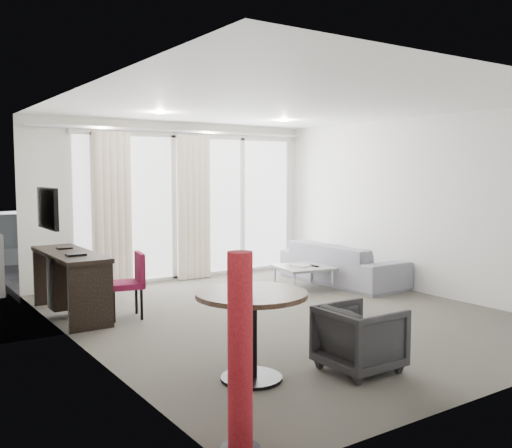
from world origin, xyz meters
TOP-DOWN VIEW (x-y plane):
  - floor at (0.00, 0.00)m, footprint 5.00×6.00m
  - ceiling at (0.00, 0.00)m, footprint 5.00×6.00m
  - wall_left at (-2.50, 0.00)m, footprint 0.00×6.00m
  - wall_right at (2.50, 0.00)m, footprint 0.00×6.00m
  - wall_front at (0.00, -3.00)m, footprint 5.00×0.00m
  - window_panel at (0.30, 2.98)m, footprint 4.00×0.02m
  - window_frame at (0.30, 2.97)m, footprint 4.10×0.06m
  - curtain_left at (-1.15, 2.82)m, footprint 0.60×0.20m
  - curtain_right at (0.25, 2.82)m, footprint 0.60×0.20m
  - curtain_track at (0.00, 2.82)m, footprint 4.80×0.04m
  - downlight_a at (-0.90, 1.60)m, footprint 0.12×0.12m
  - downlight_b at (1.20, 1.60)m, footprint 0.12×0.12m
  - desk at (-2.21, 1.44)m, footprint 0.53×1.70m
  - tv at (-2.46, 1.45)m, footprint 0.05×0.80m
  - desk_chair at (-1.69, 0.96)m, footprint 0.51×0.49m
  - round_table at (-1.57, -1.65)m, footprint 1.13×1.13m
  - menu_card at (-1.68, -1.74)m, footprint 0.12×0.04m
  - red_lamp at (-2.32, -2.65)m, footprint 0.30×0.30m
  - tub_armchair at (-0.63, -2.00)m, footprint 0.66×0.64m
  - coffee_table at (1.22, 1.12)m, footprint 0.90×0.90m
  - remote at (1.33, 0.99)m, footprint 0.06×0.18m
  - magazine at (1.19, 1.14)m, footprint 0.24×0.28m
  - sofa at (2.05, 1.15)m, footprint 0.87×2.22m
  - terrace_slab at (0.30, 4.50)m, footprint 5.60×3.00m
  - rattan_chair_a at (1.02, 4.85)m, footprint 0.56×0.56m
  - rattan_chair_b at (1.95, 4.28)m, footprint 0.57×0.57m
  - rattan_table at (1.83, 3.56)m, footprint 0.56×0.56m
  - balustrade at (0.30, 5.95)m, footprint 5.50×0.06m

SIDE VIEW (x-z plane):
  - terrace_slab at x=0.30m, z-range -0.12..0.00m
  - floor at x=0.00m, z-range 0.00..0.00m
  - coffee_table at x=1.22m, z-range 0.00..0.35m
  - rattan_table at x=1.83m, z-range 0.00..0.54m
  - tub_armchair at x=-0.63m, z-range 0.00..0.60m
  - sofa at x=2.05m, z-range 0.00..0.65m
  - remote at x=1.33m, z-range 0.35..0.37m
  - magazine at x=1.19m, z-range 0.35..0.37m
  - rattan_chair_a at x=1.02m, z-range 0.00..0.73m
  - round_table at x=-1.57m, z-range 0.00..0.77m
  - rattan_chair_b at x=1.95m, z-range 0.00..0.77m
  - desk at x=-2.21m, z-range 0.00..0.80m
  - desk_chair at x=-1.69m, z-range 0.00..0.81m
  - balustrade at x=0.30m, z-range -0.02..1.02m
  - red_lamp at x=-2.32m, z-range 0.00..1.29m
  - menu_card at x=-1.68m, z-range 0.61..0.83m
  - window_panel at x=0.30m, z-range 0.01..2.39m
  - curtain_left at x=-1.15m, z-range 0.01..2.39m
  - curtain_right at x=0.25m, z-range 0.01..2.39m
  - window_frame at x=0.30m, z-range -0.02..2.42m
  - wall_left at x=-2.50m, z-range 0.00..2.60m
  - wall_right at x=2.50m, z-range 0.00..2.60m
  - wall_front at x=0.00m, z-range 0.00..2.60m
  - tv at x=-2.46m, z-range 1.10..1.60m
  - curtain_track at x=0.00m, z-range 2.43..2.47m
  - downlight_a at x=-0.90m, z-range 2.58..2.60m
  - downlight_b at x=1.20m, z-range 2.58..2.60m
  - ceiling at x=0.00m, z-range 2.60..2.60m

